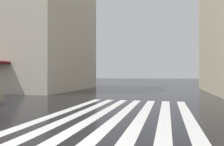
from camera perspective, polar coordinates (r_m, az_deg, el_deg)
name	(u,v)px	position (r m, az deg, el deg)	size (l,w,h in m)	color
ground_plane	(61,140)	(6.90, -12.76, -16.21)	(220.00, 220.00, 0.00)	black
zebra_crossing	(119,116)	(10.33, 1.74, -10.88)	(13.00, 6.50, 0.01)	silver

